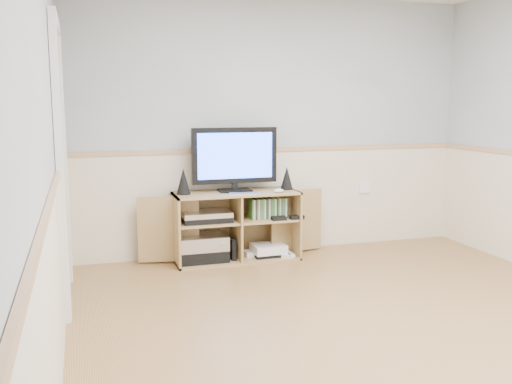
% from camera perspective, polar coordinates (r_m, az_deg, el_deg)
% --- Properties ---
extents(room, '(4.04, 4.54, 2.54)m').
position_cam_1_polar(room, '(3.68, 11.87, 4.60)').
color(room, tan).
rests_on(room, ground).
extents(media_cabinet, '(1.82, 0.44, 0.65)m').
position_cam_1_polar(media_cabinet, '(5.44, -2.12, -3.24)').
color(media_cabinet, tan).
rests_on(media_cabinet, floor).
extents(monitor, '(0.81, 0.18, 0.60)m').
position_cam_1_polar(monitor, '(5.34, -2.15, 3.50)').
color(monitor, black).
rests_on(monitor, media_cabinet).
extents(speaker_left, '(0.13, 0.13, 0.24)m').
position_cam_1_polar(speaker_left, '(5.23, -7.27, 1.06)').
color(speaker_left, black).
rests_on(speaker_left, media_cabinet).
extents(speaker_right, '(0.12, 0.12, 0.22)m').
position_cam_1_polar(speaker_right, '(5.49, 3.09, 1.40)').
color(speaker_right, black).
rests_on(speaker_right, media_cabinet).
extents(keyboard, '(0.30, 0.18, 0.01)m').
position_cam_1_polar(keyboard, '(5.21, -1.16, -0.16)').
color(keyboard, white).
rests_on(keyboard, media_cabinet).
extents(mouse, '(0.11, 0.09, 0.04)m').
position_cam_1_polar(mouse, '(5.31, 2.31, 0.14)').
color(mouse, white).
rests_on(mouse, media_cabinet).
extents(av_components, '(0.52, 0.33, 0.47)m').
position_cam_1_polar(av_components, '(5.34, -5.24, -4.75)').
color(av_components, black).
rests_on(av_components, media_cabinet).
extents(game_consoles, '(0.45, 0.30, 0.11)m').
position_cam_1_polar(game_consoles, '(5.53, 1.10, -5.84)').
color(game_consoles, white).
rests_on(game_consoles, media_cabinet).
extents(game_cases, '(0.36, 0.13, 0.19)m').
position_cam_1_polar(game_cases, '(5.43, 1.25, -1.61)').
color(game_cases, '#3F8C3F').
rests_on(game_cases, media_cabinet).
extents(wall_outlet, '(0.12, 0.03, 0.12)m').
position_cam_1_polar(wall_outlet, '(6.09, 10.82, 0.48)').
color(wall_outlet, white).
rests_on(wall_outlet, wall_back).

